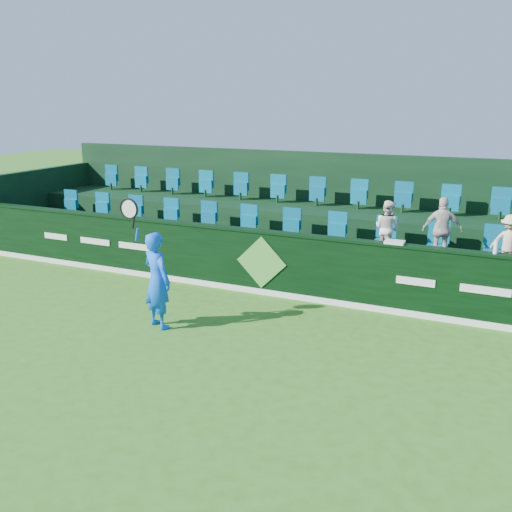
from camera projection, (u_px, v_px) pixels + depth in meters
The scene contains 13 objects.
ground at pixel (155, 373), 8.48m from camera, with size 60.00×60.00×0.00m, color #316C19.
sponsor_hoarding at pixel (264, 262), 11.81m from camera, with size 16.00×0.25×1.35m.
stand_tier_front at pixel (283, 262), 12.85m from camera, with size 16.00×2.00×0.80m, color black.
stand_tier_back at pixel (311, 233), 14.45m from camera, with size 16.00×1.80×1.30m, color black.
stand_rear at pixel (317, 208), 14.69m from camera, with size 16.00×4.10×2.60m.
seat_row_front at pixel (290, 228), 13.01m from camera, with size 13.50×0.50×0.60m, color #095A78.
seat_row_back at pixel (316, 194), 14.46m from camera, with size 13.50×0.50×0.60m, color #095A78.
tennis_player at pixel (157, 279), 9.99m from camera, with size 1.04×0.62×2.35m.
spectator_left at pixel (387, 228), 11.70m from camera, with size 0.56×0.44×1.16m, color white.
spectator_middle at pixel (442, 230), 11.24m from camera, with size 0.76×0.32×1.30m, color beige.
spectator_right at pixel (509, 242), 10.79m from camera, with size 0.68×0.39×1.05m, color beige.
towel at pixel (395, 242), 10.56m from camera, with size 0.36×0.23×0.05m, color silver.
drinks_bottle at pixel (496, 247), 9.84m from camera, with size 0.08×0.08×0.25m, color silver.
Camera 1 is at (4.56, -6.40, 3.94)m, focal length 40.00 mm.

